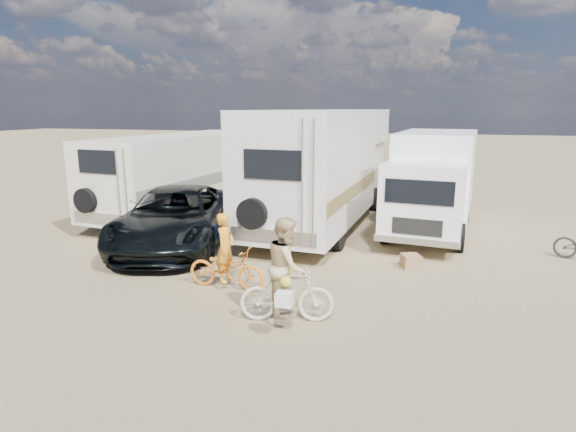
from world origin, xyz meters
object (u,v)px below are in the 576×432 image
(cooler, at_px, (222,231))
(bike_man, at_px, (226,268))
(rv_left, at_px, (181,175))
(rider_man, at_px, (226,255))
(rv_main, at_px, (325,168))
(dark_suv, at_px, (175,217))
(crate, at_px, (411,261))
(box_truck, at_px, (432,184))
(rider_woman, at_px, (287,275))
(bike_woman, at_px, (287,295))

(cooler, bearing_deg, bike_man, -69.83)
(rv_left, relative_size, rider_man, 5.47)
(rv_main, xyz_separation_m, rider_man, (-0.83, -6.53, -1.17))
(dark_suv, bearing_deg, rv_left, 100.86)
(dark_suv, xyz_separation_m, rider_man, (2.78, -2.77, -0.07))
(crate, bearing_deg, rider_man, -146.60)
(rv_main, relative_size, box_truck, 1.48)
(bike_man, bearing_deg, cooler, 27.62)
(rv_left, bearing_deg, crate, -19.89)
(rider_woman, bearing_deg, bike_woman, -0.00)
(box_truck, distance_m, bike_man, 7.83)
(rv_left, bearing_deg, dark_suv, -58.85)
(rv_left, relative_size, box_truck, 1.29)
(rv_main, relative_size, cooler, 15.54)
(bike_man, bearing_deg, rider_man, 0.00)
(rv_left, height_order, dark_suv, rv_left)
(rv_main, xyz_separation_m, rider_woman, (0.94, -7.78, -1.02))
(bike_man, xyz_separation_m, rider_man, (0.00, 0.00, 0.29))
(box_truck, bearing_deg, rv_main, -175.57)
(rv_main, relative_size, crate, 22.27)
(bike_woman, xyz_separation_m, rider_woman, (0.00, 0.00, 0.38))
(box_truck, height_order, dark_suv, box_truck)
(rv_left, relative_size, rider_woman, 4.55)
(bike_man, bearing_deg, rv_main, -4.68)
(bike_woman, relative_size, cooler, 2.89)
(rv_main, relative_size, rider_woman, 5.21)
(rv_main, bearing_deg, rider_woman, -79.44)
(dark_suv, height_order, crate, dark_suv)
(rider_man, bearing_deg, dark_suv, 47.70)
(dark_suv, distance_m, rider_woman, 6.07)
(rv_left, distance_m, box_truck, 8.96)
(box_truck, relative_size, bike_man, 3.62)
(dark_suv, height_order, bike_woman, dark_suv)
(bike_man, bearing_deg, rv_left, 37.64)
(box_truck, bearing_deg, rv_left, -174.90)
(bike_woman, xyz_separation_m, cooler, (-3.51, 4.98, -0.29))
(box_truck, bearing_deg, rider_woman, -102.35)
(dark_suv, relative_size, rider_man, 3.93)
(rider_man, bearing_deg, cooler, 27.62)
(rider_woman, bearing_deg, bike_man, 41.11)
(box_truck, distance_m, rider_woman, 8.12)
(bike_woman, xyz_separation_m, crate, (2.13, 3.82, -0.36))
(rv_main, height_order, dark_suv, rv_main)
(rv_left, xyz_separation_m, bike_man, (4.63, -6.59, -1.01))
(dark_suv, relative_size, rider_woman, 3.27)
(rv_main, height_order, rider_woman, rv_main)
(bike_man, height_order, bike_woman, bike_woman)
(bike_woman, relative_size, rider_woman, 0.97)
(rider_man, xyz_separation_m, rider_woman, (1.76, -1.25, 0.15))
(rider_man, distance_m, crate, 4.70)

